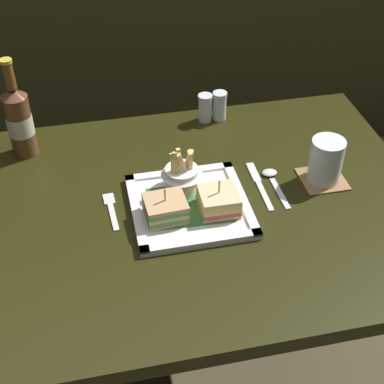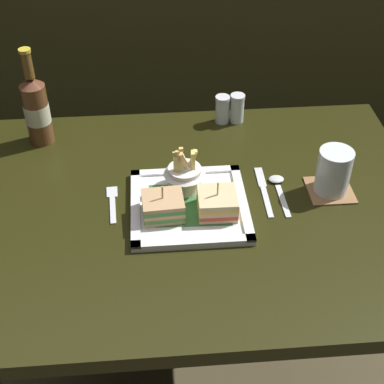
{
  "view_description": "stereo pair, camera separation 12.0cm",
  "coord_description": "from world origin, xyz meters",
  "px_view_note": "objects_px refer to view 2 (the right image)",
  "views": [
    {
      "loc": [
        -0.2,
        -0.91,
        1.56
      ],
      "look_at": [
        -0.01,
        -0.01,
        0.79
      ],
      "focal_mm": 52.88,
      "sensor_mm": 36.0,
      "label": 1
    },
    {
      "loc": [
        -0.08,
        -0.93,
        1.56
      ],
      "look_at": [
        -0.01,
        -0.01,
        0.79
      ],
      "focal_mm": 52.88,
      "sensor_mm": 36.0,
      "label": 2
    }
  ],
  "objects_px": {
    "spoon": "(278,185)",
    "fries_cup": "(185,174)",
    "sandwich_half_left": "(163,206)",
    "dining_table": "(195,253)",
    "sandwich_half_right": "(217,203)",
    "fork": "(112,202)",
    "water_glass": "(333,174)",
    "knife": "(264,189)",
    "beer_bottle": "(36,109)",
    "pepper_shaker": "(237,110)",
    "salt_shaker": "(222,111)",
    "square_plate": "(189,206)"
  },
  "relations": [
    {
      "from": "beer_bottle",
      "to": "salt_shaker",
      "type": "distance_m",
      "value": 0.47
    },
    {
      "from": "sandwich_half_right",
      "to": "knife",
      "type": "xyz_separation_m",
      "value": [
        0.11,
        0.08,
        -0.03
      ]
    },
    {
      "from": "beer_bottle",
      "to": "water_glass",
      "type": "relative_size",
      "value": 2.39
    },
    {
      "from": "beer_bottle",
      "to": "fork",
      "type": "relative_size",
      "value": 2.01
    },
    {
      "from": "sandwich_half_left",
      "to": "fork",
      "type": "relative_size",
      "value": 0.73
    },
    {
      "from": "dining_table",
      "to": "fries_cup",
      "type": "distance_m",
      "value": 0.21
    },
    {
      "from": "dining_table",
      "to": "water_glass",
      "type": "relative_size",
      "value": 9.98
    },
    {
      "from": "fork",
      "to": "pepper_shaker",
      "type": "xyz_separation_m",
      "value": [
        0.32,
        0.31,
        0.03
      ]
    },
    {
      "from": "sandwich_half_left",
      "to": "beer_bottle",
      "type": "height_order",
      "value": "beer_bottle"
    },
    {
      "from": "square_plate",
      "to": "water_glass",
      "type": "xyz_separation_m",
      "value": [
        0.32,
        0.03,
        0.04
      ]
    },
    {
      "from": "knife",
      "to": "spoon",
      "type": "bearing_deg",
      "value": 12.43
    },
    {
      "from": "fries_cup",
      "to": "pepper_shaker",
      "type": "distance_m",
      "value": 0.32
    },
    {
      "from": "fries_cup",
      "to": "fork",
      "type": "height_order",
      "value": "fries_cup"
    },
    {
      "from": "fork",
      "to": "pepper_shaker",
      "type": "relative_size",
      "value": 1.59
    },
    {
      "from": "square_plate",
      "to": "sandwich_half_right",
      "type": "distance_m",
      "value": 0.07
    },
    {
      "from": "square_plate",
      "to": "knife",
      "type": "height_order",
      "value": "square_plate"
    },
    {
      "from": "knife",
      "to": "pepper_shaker",
      "type": "xyz_separation_m",
      "value": [
        -0.02,
        0.29,
        0.03
      ]
    },
    {
      "from": "sandwich_half_left",
      "to": "salt_shaker",
      "type": "bearing_deg",
      "value": 65.09
    },
    {
      "from": "square_plate",
      "to": "beer_bottle",
      "type": "height_order",
      "value": "beer_bottle"
    },
    {
      "from": "water_glass",
      "to": "fork",
      "type": "relative_size",
      "value": 0.84
    },
    {
      "from": "spoon",
      "to": "fries_cup",
      "type": "bearing_deg",
      "value": 179.9
    },
    {
      "from": "sandwich_half_right",
      "to": "pepper_shaker",
      "type": "height_order",
      "value": "sandwich_half_right"
    },
    {
      "from": "dining_table",
      "to": "salt_shaker",
      "type": "xyz_separation_m",
      "value": [
        0.1,
        0.33,
        0.19
      ]
    },
    {
      "from": "sandwich_half_right",
      "to": "knife",
      "type": "bearing_deg",
      "value": 33.63
    },
    {
      "from": "sandwich_half_right",
      "to": "fork",
      "type": "height_order",
      "value": "sandwich_half_right"
    },
    {
      "from": "square_plate",
      "to": "beer_bottle",
      "type": "bearing_deg",
      "value": 140.39
    },
    {
      "from": "sandwich_half_right",
      "to": "square_plate",
      "type": "bearing_deg",
      "value": 154.62
    },
    {
      "from": "dining_table",
      "to": "square_plate",
      "type": "bearing_deg",
      "value": -135.99
    },
    {
      "from": "dining_table",
      "to": "sandwich_half_right",
      "type": "xyz_separation_m",
      "value": [
        0.04,
        -0.04,
        0.19
      ]
    },
    {
      "from": "fork",
      "to": "sandwich_half_right",
      "type": "bearing_deg",
      "value": -15.0
    },
    {
      "from": "fries_cup",
      "to": "spoon",
      "type": "bearing_deg",
      "value": -0.1
    },
    {
      "from": "square_plate",
      "to": "pepper_shaker",
      "type": "height_order",
      "value": "pepper_shaker"
    },
    {
      "from": "water_glass",
      "to": "fries_cup",
      "type": "bearing_deg",
      "value": 175.85
    },
    {
      "from": "fries_cup",
      "to": "beer_bottle",
      "type": "xyz_separation_m",
      "value": [
        -0.34,
        0.23,
        0.04
      ]
    },
    {
      "from": "knife",
      "to": "salt_shaker",
      "type": "height_order",
      "value": "salt_shaker"
    },
    {
      "from": "water_glass",
      "to": "fork",
      "type": "bearing_deg",
      "value": -179.89
    },
    {
      "from": "pepper_shaker",
      "to": "spoon",
      "type": "bearing_deg",
      "value": -78.97
    },
    {
      "from": "sandwich_half_right",
      "to": "beer_bottle",
      "type": "distance_m",
      "value": 0.52
    },
    {
      "from": "sandwich_half_right",
      "to": "beer_bottle",
      "type": "relative_size",
      "value": 0.33
    },
    {
      "from": "fork",
      "to": "dining_table",
      "type": "bearing_deg",
      "value": -6.45
    },
    {
      "from": "fork",
      "to": "salt_shaker",
      "type": "relative_size",
      "value": 1.65
    },
    {
      "from": "beer_bottle",
      "to": "knife",
      "type": "xyz_separation_m",
      "value": [
        0.52,
        -0.24,
        -0.09
      ]
    },
    {
      "from": "fries_cup",
      "to": "salt_shaker",
      "type": "distance_m",
      "value": 0.31
    },
    {
      "from": "salt_shaker",
      "to": "pepper_shaker",
      "type": "xyz_separation_m",
      "value": [
        0.04,
        -0.0,
        0.0
      ]
    },
    {
      "from": "beer_bottle",
      "to": "water_glass",
      "type": "xyz_separation_m",
      "value": [
        0.67,
        -0.25,
        -0.04
      ]
    },
    {
      "from": "water_glass",
      "to": "fork",
      "type": "xyz_separation_m",
      "value": [
        -0.48,
        -0.0,
        -0.05
      ]
    },
    {
      "from": "sandwich_half_right",
      "to": "pepper_shaker",
      "type": "relative_size",
      "value": 1.07
    },
    {
      "from": "dining_table",
      "to": "fork",
      "type": "height_order",
      "value": "fork"
    },
    {
      "from": "fork",
      "to": "knife",
      "type": "bearing_deg",
      "value": 2.81
    },
    {
      "from": "sandwich_half_left",
      "to": "dining_table",
      "type": "bearing_deg",
      "value": 29.5
    }
  ]
}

